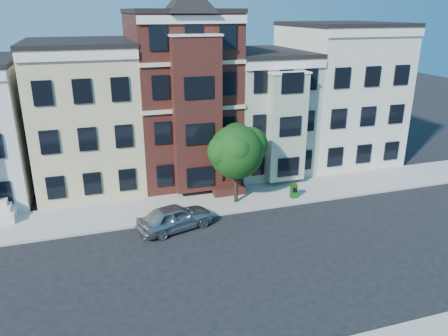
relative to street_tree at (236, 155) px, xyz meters
name	(u,v)px	position (x,y,z in m)	size (l,w,h in m)	color
ground	(247,267)	(-2.01, -7.46, -3.39)	(120.00, 120.00, 0.00)	black
far_sidewalk	(205,203)	(-2.01, 0.54, -3.32)	(60.00, 4.00, 0.15)	#9E9B93
house_yellow	(85,117)	(-9.01, 7.04, 1.61)	(7.00, 9.00, 10.00)	#CFBC8B
house_brown	(181,97)	(-2.01, 7.04, 2.61)	(7.00, 9.00, 12.00)	#3C1913
house_green	(260,111)	(4.49, 7.04, 1.11)	(6.00, 9.00, 9.00)	#9FAD91
house_cream	(337,94)	(11.49, 7.04, 2.11)	(8.00, 9.00, 11.00)	silver
street_tree	(236,155)	(0.00, 0.00, 0.00)	(5.58, 5.58, 6.49)	#144811
parked_car	(175,217)	(-4.59, -2.32, -2.63)	(1.81, 4.50, 1.53)	#A1A4A9
newspaper_box	(294,191)	(3.96, -0.56, -2.76)	(0.44, 0.39, 0.97)	#155011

